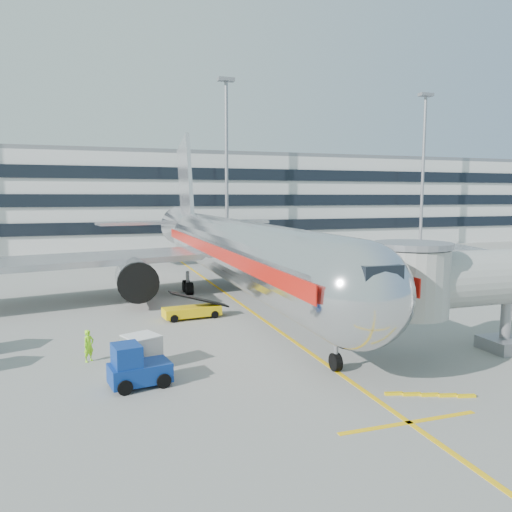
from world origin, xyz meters
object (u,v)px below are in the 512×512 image
object	(u,v)px
baggage_tug	(136,368)
cargo_container_front	(142,351)
belt_loader	(192,310)
main_jet	(229,247)
ramp_worker	(89,346)

from	to	relation	value
baggage_tug	cargo_container_front	size ratio (longest dim) A/B	1.41
belt_loader	baggage_tug	world-z (taller)	belt_loader
belt_loader	cargo_container_front	size ratio (longest dim) A/B	2.09
main_jet	ramp_worker	size ratio (longest dim) A/B	30.31
baggage_tug	ramp_worker	distance (m)	4.78
main_jet	baggage_tug	world-z (taller)	main_jet
belt_loader	cargo_container_front	distance (m)	10.32
baggage_tug	cargo_container_front	distance (m)	2.53
cargo_container_front	ramp_worker	xyz separation A→B (m)	(-2.52, 1.85, 0.00)
main_jet	baggage_tug	distance (m)	21.26
belt_loader	baggage_tug	size ratio (longest dim) A/B	1.48
cargo_container_front	ramp_worker	world-z (taller)	ramp_worker
baggage_tug	ramp_worker	world-z (taller)	baggage_tug
main_jet	belt_loader	xyz separation A→B (m)	(-4.64, -6.88, -3.66)
belt_loader	ramp_worker	size ratio (longest dim) A/B	2.56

